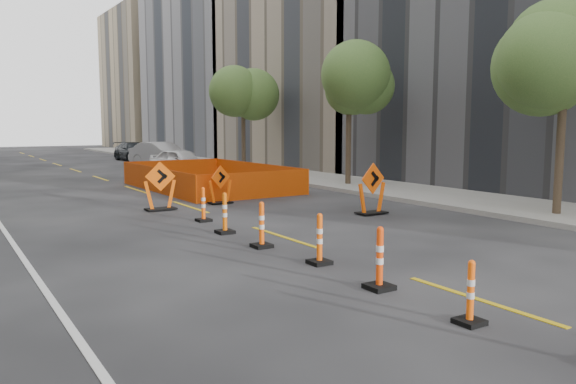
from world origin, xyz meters
TOP-DOWN VIEW (x-y plane):
  - ground_plane at (0.00, 0.00)m, footprint 140.00×140.00m
  - sidewalk_right at (9.00, 12.00)m, footprint 4.00×90.00m
  - bld_right_c at (17.00, 23.80)m, footprint 12.00×16.00m
  - bld_right_d at (17.00, 40.20)m, footprint 12.00×18.00m
  - bld_right_e at (17.00, 58.60)m, footprint 12.00×14.00m
  - tree_r_a at (8.40, 2.00)m, footprint 2.80×2.80m
  - tree_r_b at (8.40, 12.00)m, footprint 2.80×2.80m
  - tree_r_c at (8.40, 22.00)m, footprint 2.80×2.80m
  - channelizer_1 at (-1.02, -2.64)m, footprint 0.36×0.36m
  - channelizer_2 at (-0.97, -0.69)m, footprint 0.43×0.43m
  - channelizer_3 at (-0.82, 1.26)m, footprint 0.41×0.41m
  - channelizer_4 at (-1.04, 3.22)m, footprint 0.42×0.42m
  - channelizer_5 at (-1.02, 5.17)m, footprint 0.42×0.42m
  - channelizer_6 at (-0.75, 7.13)m, footprint 0.39×0.39m
  - chevron_sign_left at (-1.08, 9.82)m, footprint 1.22×0.97m
  - chevron_sign_center at (1.22, 10.15)m, footprint 1.01×0.75m
  - chevron_sign_right at (4.20, 5.51)m, footprint 1.13×0.74m
  - safety_fence at (2.84, 14.73)m, footprint 4.97×8.30m
  - parked_car_near at (4.76, 22.90)m, footprint 2.96×4.43m
  - parked_car_mid at (5.45, 28.03)m, footprint 3.24×5.23m
  - parked_car_far at (5.81, 35.23)m, footprint 2.17×4.96m

SIDE VIEW (x-z plane):
  - ground_plane at x=0.00m, z-range 0.00..0.00m
  - sidewalk_right at x=9.00m, z-range 0.00..0.15m
  - channelizer_1 at x=-1.02m, z-range 0.00..0.93m
  - channelizer_6 at x=-0.75m, z-range 0.00..1.00m
  - safety_fence at x=2.84m, z-range 0.00..1.03m
  - channelizer_3 at x=-0.82m, z-range 0.00..1.04m
  - channelizer_4 at x=-1.04m, z-range 0.00..1.06m
  - channelizer_5 at x=-1.02m, z-range 0.00..1.06m
  - channelizer_2 at x=-0.97m, z-range 0.00..1.09m
  - chevron_sign_center at x=1.22m, z-range 0.00..1.36m
  - parked_car_near at x=4.76m, z-range 0.00..1.40m
  - parked_car_far at x=5.81m, z-range 0.00..1.42m
  - chevron_sign_left at x=-1.08m, z-range 0.00..1.60m
  - chevron_sign_right at x=4.20m, z-range 0.00..1.61m
  - parked_car_mid at x=5.45m, z-range 0.00..1.63m
  - tree_r_a at x=8.40m, z-range 1.55..7.50m
  - tree_r_b at x=8.40m, z-range 1.55..7.50m
  - tree_r_c at x=8.40m, z-range 1.55..7.50m
  - bld_right_c at x=17.00m, z-range 0.00..14.00m
  - bld_right_e at x=17.00m, z-range 0.00..16.00m
  - bld_right_d at x=17.00m, z-range 0.00..20.00m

